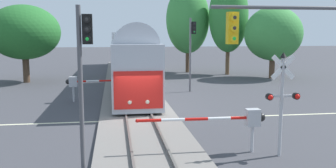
{
  "coord_description": "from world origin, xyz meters",
  "views": [
    {
      "loc": [
        -1.32,
        -19.98,
        4.85
      ],
      "look_at": [
        1.67,
        0.16,
        2.0
      ],
      "focal_mm": 38.91,
      "sensor_mm": 36.0,
      "label": 1
    }
  ],
  "objects_px": {
    "commuter_train": "(127,53)",
    "crossing_signal_mast": "(282,94)",
    "crossing_gate_near": "(240,119)",
    "elm_centre_background": "(188,19)",
    "traffic_signal_far_side": "(192,43)",
    "traffic_signal_near_right": "(311,45)",
    "traffic_signal_median": "(84,63)",
    "maple_right_background": "(273,34)",
    "crossing_gate_far": "(80,82)",
    "oak_far_right": "(228,16)",
    "oak_behind_train": "(24,32)"
  },
  "relations": [
    {
      "from": "crossing_gate_far",
      "to": "elm_centre_background",
      "type": "bearing_deg",
      "value": 57.85
    },
    {
      "from": "crossing_signal_mast",
      "to": "traffic_signal_median",
      "type": "height_order",
      "value": "traffic_signal_median"
    },
    {
      "from": "traffic_signal_near_right",
      "to": "maple_right_background",
      "type": "distance_m",
      "value": 28.15
    },
    {
      "from": "commuter_train",
      "to": "traffic_signal_median",
      "type": "height_order",
      "value": "traffic_signal_median"
    },
    {
      "from": "maple_right_background",
      "to": "crossing_gate_far",
      "type": "bearing_deg",
      "value": -150.29
    },
    {
      "from": "crossing_gate_near",
      "to": "traffic_signal_near_right",
      "type": "relative_size",
      "value": 0.9
    },
    {
      "from": "crossing_gate_far",
      "to": "oak_behind_train",
      "type": "height_order",
      "value": "oak_behind_train"
    },
    {
      "from": "crossing_gate_near",
      "to": "elm_centre_background",
      "type": "bearing_deg",
      "value": 82.5
    },
    {
      "from": "traffic_signal_near_right",
      "to": "elm_centre_background",
      "type": "bearing_deg",
      "value": 85.39
    },
    {
      "from": "crossing_gate_near",
      "to": "oak_far_right",
      "type": "relative_size",
      "value": 0.48
    },
    {
      "from": "commuter_train",
      "to": "crossing_gate_far",
      "type": "distance_m",
      "value": 12.38
    },
    {
      "from": "commuter_train",
      "to": "crossing_signal_mast",
      "type": "relative_size",
      "value": 9.28
    },
    {
      "from": "traffic_signal_median",
      "to": "traffic_signal_near_right",
      "type": "relative_size",
      "value": 0.98
    },
    {
      "from": "oak_behind_train",
      "to": "maple_right_background",
      "type": "bearing_deg",
      "value": -0.61
    },
    {
      "from": "traffic_signal_near_right",
      "to": "oak_far_right",
      "type": "bearing_deg",
      "value": 77.18
    },
    {
      "from": "traffic_signal_median",
      "to": "oak_behind_train",
      "type": "height_order",
      "value": "oak_behind_train"
    },
    {
      "from": "crossing_gate_near",
      "to": "traffic_signal_near_right",
      "type": "bearing_deg",
      "value": -63.6
    },
    {
      "from": "commuter_train",
      "to": "crossing_gate_near",
      "type": "height_order",
      "value": "commuter_train"
    },
    {
      "from": "commuter_train",
      "to": "maple_right_background",
      "type": "bearing_deg",
      "value": -2.56
    },
    {
      "from": "crossing_gate_far",
      "to": "traffic_signal_far_side",
      "type": "relative_size",
      "value": 0.84
    },
    {
      "from": "crossing_signal_mast",
      "to": "maple_right_background",
      "type": "relative_size",
      "value": 0.54
    },
    {
      "from": "commuter_train",
      "to": "crossing_signal_mast",
      "type": "bearing_deg",
      "value": -78.31
    },
    {
      "from": "traffic_signal_far_side",
      "to": "elm_centre_background",
      "type": "height_order",
      "value": "elm_centre_background"
    },
    {
      "from": "commuter_train",
      "to": "traffic_signal_median",
      "type": "bearing_deg",
      "value": -95.27
    },
    {
      "from": "traffic_signal_near_right",
      "to": "maple_right_background",
      "type": "height_order",
      "value": "maple_right_background"
    },
    {
      "from": "traffic_signal_far_side",
      "to": "elm_centre_background",
      "type": "distance_m",
      "value": 15.39
    },
    {
      "from": "maple_right_background",
      "to": "oak_far_right",
      "type": "relative_size",
      "value": 0.69
    },
    {
      "from": "commuter_train",
      "to": "maple_right_background",
      "type": "xyz_separation_m",
      "value": [
        15.6,
        -0.7,
        2.0
      ]
    },
    {
      "from": "crossing_gate_near",
      "to": "crossing_gate_far",
      "type": "bearing_deg",
      "value": 120.94
    },
    {
      "from": "crossing_gate_far",
      "to": "oak_far_right",
      "type": "relative_size",
      "value": 0.46
    },
    {
      "from": "commuter_train",
      "to": "traffic_signal_far_side",
      "type": "bearing_deg",
      "value": -59.34
    },
    {
      "from": "traffic_signal_far_side",
      "to": "maple_right_background",
      "type": "bearing_deg",
      "value": 36.38
    },
    {
      "from": "oak_behind_train",
      "to": "traffic_signal_median",
      "type": "bearing_deg",
      "value": -73.02
    },
    {
      "from": "crossing_signal_mast",
      "to": "commuter_train",
      "type": "bearing_deg",
      "value": 101.69
    },
    {
      "from": "traffic_signal_median",
      "to": "maple_right_background",
      "type": "bearing_deg",
      "value": 53.97
    },
    {
      "from": "crossing_gate_far",
      "to": "elm_centre_background",
      "type": "relative_size",
      "value": 0.48
    },
    {
      "from": "crossing_gate_near",
      "to": "oak_far_right",
      "type": "height_order",
      "value": "oak_far_right"
    },
    {
      "from": "traffic_signal_far_side",
      "to": "traffic_signal_near_right",
      "type": "xyz_separation_m",
      "value": [
        -0.0,
        -18.31,
        0.42
      ]
    },
    {
      "from": "traffic_signal_median",
      "to": "maple_right_background",
      "type": "xyz_separation_m",
      "value": [
        17.93,
        24.66,
        0.92
      ]
    },
    {
      "from": "crossing_gate_near",
      "to": "maple_right_background",
      "type": "bearing_deg",
      "value": 63.03
    },
    {
      "from": "oak_behind_train",
      "to": "elm_centre_background",
      "type": "bearing_deg",
      "value": 21.34
    },
    {
      "from": "crossing_gate_far",
      "to": "maple_right_background",
      "type": "xyz_separation_m",
      "value": [
        19.32,
        11.03,
        3.39
      ]
    },
    {
      "from": "traffic_signal_near_right",
      "to": "elm_centre_background",
      "type": "xyz_separation_m",
      "value": [
        2.68,
        33.27,
        2.03
      ]
    },
    {
      "from": "oak_behind_train",
      "to": "oak_far_right",
      "type": "bearing_deg",
      "value": 9.89
    },
    {
      "from": "crossing_gate_far",
      "to": "oak_behind_train",
      "type": "xyz_separation_m",
      "value": [
        -6.22,
        11.3,
        3.54
      ]
    },
    {
      "from": "crossing_signal_mast",
      "to": "elm_centre_background",
      "type": "distance_m",
      "value": 31.59
    },
    {
      "from": "oak_far_right",
      "to": "crossing_gate_near",
      "type": "bearing_deg",
      "value": -106.62
    },
    {
      "from": "traffic_signal_far_side",
      "to": "maple_right_background",
      "type": "height_order",
      "value": "maple_right_background"
    },
    {
      "from": "traffic_signal_median",
      "to": "elm_centre_background",
      "type": "bearing_deg",
      "value": 72.48
    },
    {
      "from": "commuter_train",
      "to": "traffic_signal_median",
      "type": "relative_size",
      "value": 6.63
    }
  ]
}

